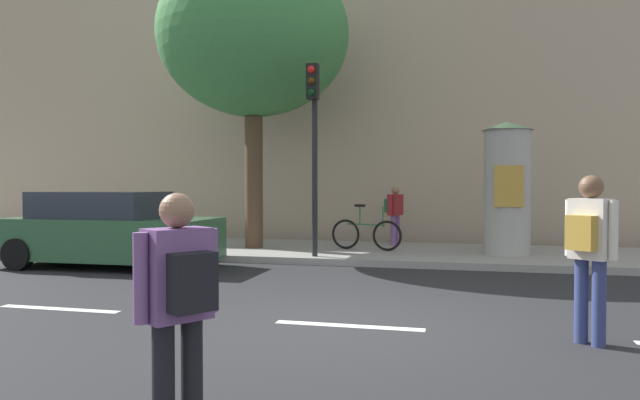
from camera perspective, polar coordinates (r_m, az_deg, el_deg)
ground_plane at (r=6.98m, az=2.90°, el=-12.43°), size 80.00×80.00×0.00m
sidewalk_curb at (r=13.81m, az=8.36°, el=-5.28°), size 36.00×4.00×0.15m
lane_markings at (r=6.98m, az=2.90°, el=-12.40°), size 25.80×0.16×0.01m
building_backdrop at (r=18.90m, az=9.83°, el=9.55°), size 36.00×5.00×8.74m
traffic_light at (r=12.35m, az=-0.66°, el=7.24°), size 0.24×0.45×4.12m
poster_column at (r=13.46m, az=18.13°, el=1.23°), size 1.11×1.11×2.97m
street_tree at (r=14.76m, az=-6.64°, el=15.91°), size 4.71×4.71×7.26m
pedestrian_with_bag at (r=3.75m, az=-13.84°, el=-9.47°), size 0.50×0.51×1.62m
pedestrian_tallest at (r=6.62m, az=25.26°, el=-4.00°), size 0.50×0.50×1.78m
pedestrian_in_light_jacket at (r=15.03m, az=7.44°, el=-0.98°), size 0.49×0.62×1.52m
bicycle_leaning at (r=13.72m, az=4.60°, el=-3.37°), size 1.75×0.39×1.09m
parked_car_dark at (r=12.63m, az=-20.32°, el=-2.89°), size 4.41×1.91×1.56m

